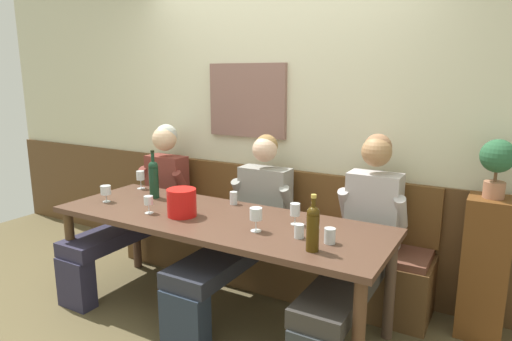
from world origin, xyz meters
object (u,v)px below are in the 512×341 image
(person_center_left_seat, at_px, (359,241))
(wine_glass_mid_left, at_px, (140,177))
(ice_bucket, at_px, (182,202))
(wine_glass_right_end, at_px, (149,201))
(person_right_seat, at_px, (242,227))
(wine_glass_left_end, at_px, (256,215))
(person_left_seat, at_px, (141,202))
(water_tumbler_left, at_px, (299,231))
(water_tumbler_right, at_px, (234,198))
(wine_bottle_amber_mid, at_px, (154,178))
(water_tumbler_center, at_px, (330,236))
(wall_bench, at_px, (263,249))
(dining_table, at_px, (217,228))
(wine_glass_by_bottle, at_px, (295,211))
(potted_plant, at_px, (497,161))
(wine_glass_center_rear, at_px, (106,191))
(wine_bottle_clear_water, at_px, (313,227))

(person_center_left_seat, relative_size, wine_glass_mid_left, 8.50)
(ice_bucket, distance_m, wine_glass_right_end, 0.25)
(person_right_seat, height_order, wine_glass_right_end, person_right_seat)
(person_center_left_seat, relative_size, wine_glass_left_end, 8.67)
(wine_glass_mid_left, bearing_deg, person_left_seat, -60.24)
(wine_glass_right_end, relative_size, water_tumbler_left, 1.47)
(water_tumbler_right, bearing_deg, ice_bucket, -110.76)
(wine_bottle_amber_mid, distance_m, water_tumbler_center, 1.58)
(wall_bench, distance_m, person_right_seat, 0.49)
(dining_table, bearing_deg, ice_bucket, -156.96)
(person_left_seat, relative_size, wine_glass_by_bottle, 8.97)
(person_left_seat, relative_size, wine_glass_right_end, 10.17)
(potted_plant, bearing_deg, wine_glass_center_rear, -162.72)
(wine_glass_by_bottle, xyz_separation_m, water_tumbler_left, (0.13, -0.21, -0.05))
(person_right_seat, bearing_deg, wine_glass_right_end, -138.04)
(wall_bench, distance_m, wine_glass_by_bottle, 0.94)
(person_center_left_seat, relative_size, water_tumbler_right, 13.54)
(water_tumbler_left, bearing_deg, person_left_seat, 167.00)
(wine_glass_by_bottle, bearing_deg, ice_bucket, -163.40)
(water_tumbler_left, xyz_separation_m, potted_plant, (0.98, 0.77, 0.39))
(wine_glass_mid_left, bearing_deg, wall_bench, 18.59)
(dining_table, bearing_deg, person_center_left_seat, 19.30)
(wine_glass_mid_left, xyz_separation_m, water_tumbler_center, (1.86, -0.39, -0.06))
(dining_table, xyz_separation_m, person_right_seat, (0.03, 0.28, -0.08))
(water_tumbler_right, bearing_deg, wine_glass_by_bottle, -17.64)
(person_right_seat, bearing_deg, water_tumbler_left, -29.81)
(wine_glass_left_end, bearing_deg, wine_glass_by_bottle, 56.50)
(person_left_seat, distance_m, wine_bottle_clear_water, 1.90)
(wine_glass_left_end, bearing_deg, person_center_left_seat, 38.56)
(potted_plant, bearing_deg, person_left_seat, -171.61)
(wine_glass_left_end, bearing_deg, water_tumbler_center, 4.35)
(person_right_seat, distance_m, potted_plant, 1.77)
(wine_bottle_amber_mid, bearing_deg, water_tumbler_right, 14.21)
(wine_bottle_amber_mid, distance_m, water_tumbler_right, 0.67)
(wine_glass_by_bottle, height_order, wine_glass_left_end, wine_glass_left_end)
(water_tumbler_right, relative_size, potted_plant, 0.26)
(person_right_seat, bearing_deg, potted_plant, 14.37)
(person_center_left_seat, xyz_separation_m, wine_bottle_amber_mid, (-1.62, -0.16, 0.27))
(wine_glass_right_end, bearing_deg, person_right_seat, 41.96)
(wall_bench, height_order, wine_glass_center_rear, wall_bench)
(wine_glass_right_end, height_order, water_tumbler_center, wine_glass_right_end)
(person_right_seat, height_order, wine_glass_mid_left, person_right_seat)
(dining_table, bearing_deg, wine_glass_by_bottle, 13.74)
(water_tumbler_center, bearing_deg, water_tumbler_right, 156.83)
(wine_glass_by_bottle, distance_m, potted_plant, 1.29)
(water_tumbler_left, bearing_deg, wine_bottle_amber_mid, 170.15)
(wine_bottle_clear_water, relative_size, wine_glass_left_end, 2.14)
(wine_glass_right_end, distance_m, water_tumbler_center, 1.32)
(wall_bench, bearing_deg, wine_glass_center_rear, -140.95)
(wine_glass_by_bottle, height_order, wine_glass_right_end, wine_glass_by_bottle)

